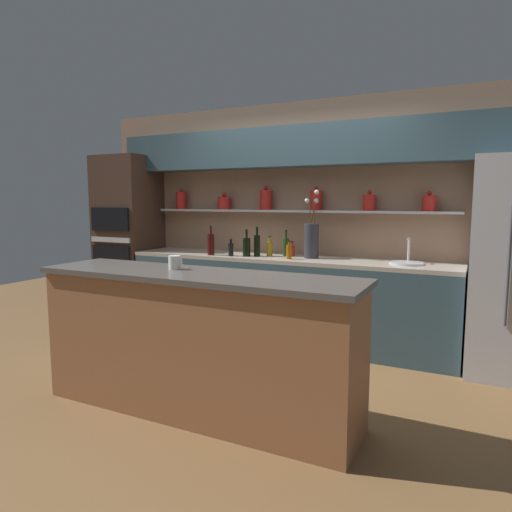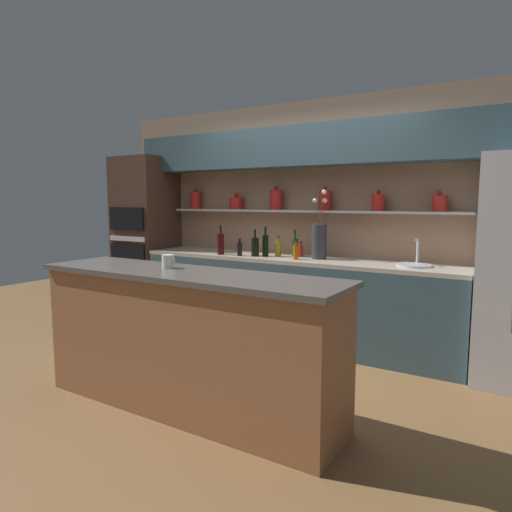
{
  "view_description": "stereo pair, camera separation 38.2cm",
  "coord_description": "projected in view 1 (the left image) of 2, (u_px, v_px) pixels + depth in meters",
  "views": [
    {
      "loc": [
        1.78,
        -3.25,
        1.52
      ],
      "look_at": [
        0.02,
        0.32,
        1.04
      ],
      "focal_mm": 32.0,
      "sensor_mm": 36.0,
      "label": 1
    },
    {
      "loc": [
        2.11,
        -3.07,
        1.52
      ],
      "look_at": [
        0.02,
        0.32,
        1.04
      ],
      "focal_mm": 32.0,
      "sensor_mm": 36.0,
      "label": 2
    }
  ],
  "objects": [
    {
      "name": "island_counter",
      "position": [
        196.0,
        343.0,
        3.25
      ],
      "size": [
        2.41,
        0.61,
        1.02
      ],
      "color": "#99603D",
      "rests_on": "ground_plane"
    },
    {
      "name": "bottle_sauce_8",
      "position": [
        248.0,
        249.0,
        5.03
      ],
      "size": [
        0.05,
        0.05,
        0.17
      ],
      "color": "#9E4C0A",
      "rests_on": "back_counter_unit"
    },
    {
      "name": "flower_vase",
      "position": [
        311.0,
        239.0,
        4.79
      ],
      "size": [
        0.17,
        0.16,
        0.71
      ],
      "color": "#2D2D33",
      "rests_on": "back_counter_unit"
    },
    {
      "name": "bottle_wine_0",
      "position": [
        257.0,
        245.0,
        4.95
      ],
      "size": [
        0.07,
        0.07,
        0.32
      ],
      "color": "black",
      "rests_on": "back_counter_unit"
    },
    {
      "name": "coffee_mug",
      "position": [
        175.0,
        262.0,
        3.34
      ],
      "size": [
        0.11,
        0.09,
        0.1
      ],
      "color": "silver",
      "rests_on": "island_counter"
    },
    {
      "name": "bottle_wine_1",
      "position": [
        286.0,
        246.0,
        5.01
      ],
      "size": [
        0.07,
        0.07,
        0.28
      ],
      "color": "#193814",
      "rests_on": "back_counter_unit"
    },
    {
      "name": "bottle_wine_2",
      "position": [
        247.0,
        247.0,
        4.95
      ],
      "size": [
        0.08,
        0.08,
        0.29
      ],
      "color": "black",
      "rests_on": "back_counter_unit"
    },
    {
      "name": "bottle_sauce_4",
      "position": [
        292.0,
        250.0,
        4.95
      ],
      "size": [
        0.06,
        0.06,
        0.17
      ],
      "color": "maroon",
      "rests_on": "back_counter_unit"
    },
    {
      "name": "bottle_oil_5",
      "position": [
        270.0,
        248.0,
        4.97
      ],
      "size": [
        0.06,
        0.06,
        0.22
      ],
      "color": "olive",
      "rests_on": "back_counter_unit"
    },
    {
      "name": "bottle_sauce_7",
      "position": [
        231.0,
        249.0,
        4.98
      ],
      "size": [
        0.06,
        0.06,
        0.19
      ],
      "color": "black",
      "rests_on": "back_counter_unit"
    },
    {
      "name": "back_wall_unit",
      "position": [
        303.0,
        198.0,
        5.03
      ],
      "size": [
        5.2,
        0.44,
        2.6
      ],
      "color": "#937056",
      "rests_on": "ground_plane"
    },
    {
      "name": "sink_fixture",
      "position": [
        407.0,
        262.0,
        4.35
      ],
      "size": [
        0.32,
        0.32,
        0.25
      ],
      "color": "#B7B7BC",
      "rests_on": "back_counter_unit"
    },
    {
      "name": "ground_plane",
      "position": [
        238.0,
        381.0,
        3.86
      ],
      "size": [
        12.0,
        12.0,
        0.0
      ],
      "primitive_type": "plane",
      "color": "brown"
    },
    {
      "name": "bottle_sauce_6",
      "position": [
        289.0,
        251.0,
        4.72
      ],
      "size": [
        0.06,
        0.06,
        0.2
      ],
      "color": "#9E4C0A",
      "rests_on": "back_counter_unit"
    },
    {
      "name": "oven_tower",
      "position": [
        129.0,
        239.0,
        5.83
      ],
      "size": [
        0.69,
        0.64,
        2.07
      ],
      "color": "#3D281E",
      "rests_on": "ground_plane"
    },
    {
      "name": "back_counter_unit",
      "position": [
        284.0,
        299.0,
        4.95
      ],
      "size": [
        3.58,
        0.62,
        0.92
      ],
      "color": "#334C56",
      "rests_on": "ground_plane"
    },
    {
      "name": "bottle_wine_3",
      "position": [
        211.0,
        244.0,
        5.07
      ],
      "size": [
        0.08,
        0.08,
        0.33
      ],
      "color": "#380C0C",
      "rests_on": "back_counter_unit"
    }
  ]
}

